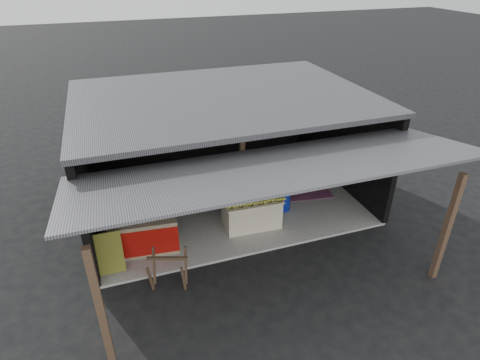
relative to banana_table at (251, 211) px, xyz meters
name	(u,v)px	position (x,y,z in m)	size (l,w,h in m)	color
ground	(257,254)	(-0.26, -1.07, -0.45)	(80.00, 80.00, 0.00)	black
concrete_slab	(225,198)	(-0.26, 1.43, -0.42)	(7.00, 5.00, 0.06)	gray
shophouse	(220,125)	(-0.25, 1.75, 1.65)	(7.40, 7.29, 3.02)	black
banana_table	(251,211)	(0.00, 0.00, 0.00)	(1.45, 0.93, 0.78)	silver
banana_pile	(252,195)	(0.00, 0.00, 0.46)	(1.30, 0.78, 0.15)	yellow
white_crate	(238,191)	(-0.06, 0.85, 0.10)	(0.93, 0.67, 0.99)	white
neighbor_stall	(144,232)	(-2.65, -0.13, 0.08)	(1.57, 0.83, 1.56)	#998466
green_signboard	(108,253)	(-3.45, -0.63, 0.08)	(0.62, 0.04, 0.93)	black
sawhorse	(168,268)	(-2.33, -1.47, 0.05)	(0.89, 0.88, 0.79)	#4D3526
water_barrel	(283,200)	(1.05, 0.38, -0.12)	(0.36, 0.36, 0.53)	navy
plastic_chair	(296,167)	(2.01, 1.63, 0.11)	(0.43, 0.43, 0.84)	#090E33
magenta_rug	(303,191)	(1.99, 1.04, -0.39)	(1.50, 1.00, 0.01)	#691743
picture_frames	(196,108)	(-0.42, 3.83, 1.48)	(1.62, 0.04, 0.46)	black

